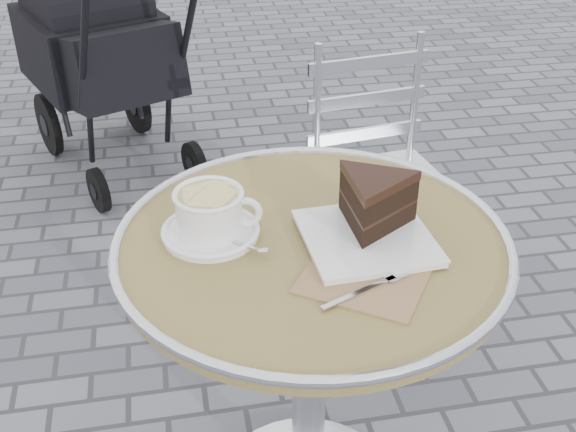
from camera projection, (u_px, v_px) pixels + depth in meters
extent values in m
cylinder|color=silver|center=(309.00, 387.00, 1.49)|extent=(0.07, 0.07, 0.67)
cylinder|color=tan|center=(312.00, 247.00, 1.30)|extent=(0.70, 0.70, 0.03)
torus|color=silver|center=(312.00, 240.00, 1.29)|extent=(0.72, 0.72, 0.02)
cylinder|color=white|center=(211.00, 233.00, 1.30)|extent=(0.17, 0.17, 0.01)
cylinder|color=white|center=(209.00, 212.00, 1.28)|extent=(0.14, 0.14, 0.08)
torus|color=white|center=(246.00, 212.00, 1.28)|extent=(0.06, 0.02, 0.06)
cylinder|color=beige|center=(208.00, 196.00, 1.26)|extent=(0.11, 0.11, 0.01)
cube|color=#936F51|center=(367.00, 274.00, 1.20)|extent=(0.27, 0.27, 0.00)
cube|color=white|center=(367.00, 239.00, 1.28)|extent=(0.23, 0.23, 0.01)
cylinder|color=silver|center=(353.00, 289.00, 2.02)|extent=(0.02, 0.02, 0.41)
cylinder|color=silver|center=(451.00, 268.00, 2.10)|extent=(0.02, 0.02, 0.41)
cylinder|color=silver|center=(314.00, 231.00, 2.27)|extent=(0.02, 0.02, 0.41)
cylinder|color=silver|center=(403.00, 214.00, 2.35)|extent=(0.02, 0.02, 0.41)
cube|color=silver|center=(385.00, 187.00, 2.07)|extent=(0.41, 0.41, 0.02)
cube|color=black|center=(108.00, 62.00, 2.82)|extent=(0.62, 0.74, 0.39)
cylinder|color=black|center=(99.00, 190.00, 2.72)|extent=(0.10, 0.17, 0.17)
cylinder|color=black|center=(194.00, 163.00, 2.91)|extent=(0.10, 0.17, 0.17)
cylinder|color=black|center=(49.00, 124.00, 3.10)|extent=(0.13, 0.26, 0.27)
cylinder|color=black|center=(136.00, 104.00, 3.29)|extent=(0.13, 0.26, 0.27)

